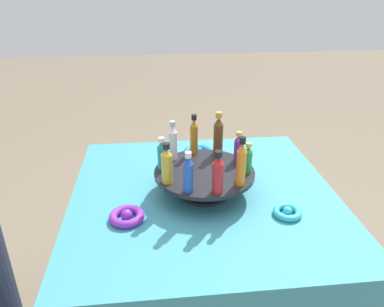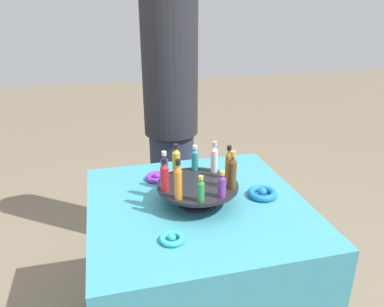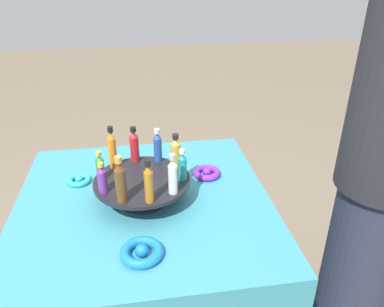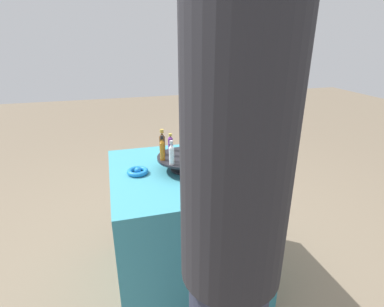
# 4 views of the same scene
# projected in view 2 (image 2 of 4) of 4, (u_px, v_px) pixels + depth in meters

# --- Properties ---
(party_table) EXTENTS (0.81, 0.81, 0.73)m
(party_table) POSITION_uv_depth(u_px,v_px,m) (197.00, 279.00, 1.56)
(party_table) COLOR teal
(party_table) RESTS_ON ground_plane
(display_stand) EXTENTS (0.30, 0.30, 0.08)m
(display_stand) POSITION_uv_depth(u_px,v_px,m) (197.00, 190.00, 1.40)
(display_stand) COLOR black
(display_stand) RESTS_ON party_table
(bottle_green) EXTENTS (0.03, 0.03, 0.09)m
(bottle_green) POSITION_uv_depth(u_px,v_px,m) (201.00, 190.00, 1.26)
(bottle_green) COLOR #288438
(bottle_green) RESTS_ON display_stand
(bottle_purple) EXTENTS (0.03, 0.03, 0.10)m
(bottle_purple) POSITION_uv_depth(u_px,v_px,m) (222.00, 185.00, 1.28)
(bottle_purple) COLOR #702D93
(bottle_purple) RESTS_ON display_stand
(bottle_brown) EXTENTS (0.03, 0.03, 0.14)m
(bottle_brown) POSITION_uv_depth(u_px,v_px,m) (232.00, 171.00, 1.34)
(bottle_brown) COLOR brown
(bottle_brown) RESTS_ON display_stand
(bottle_amber) EXTENTS (0.03, 0.03, 0.13)m
(bottle_amber) POSITION_uv_depth(u_px,v_px,m) (229.00, 164.00, 1.41)
(bottle_amber) COLOR #AD6B19
(bottle_amber) RESTS_ON display_stand
(bottle_clear) EXTENTS (0.03, 0.03, 0.13)m
(bottle_clear) POSITION_uv_depth(u_px,v_px,m) (214.00, 158.00, 1.47)
(bottle_clear) COLOR silver
(bottle_clear) RESTS_ON display_stand
(bottle_teal) EXTENTS (0.03, 0.03, 0.10)m
(bottle_teal) POSITION_uv_depth(u_px,v_px,m) (195.00, 159.00, 1.49)
(bottle_teal) COLOR teal
(bottle_teal) RESTS_ON display_stand
(bottle_gold) EXTENTS (0.03, 0.03, 0.12)m
(bottle_gold) POSITION_uv_depth(u_px,v_px,m) (176.00, 160.00, 1.46)
(bottle_gold) COLOR gold
(bottle_gold) RESTS_ON display_stand
(bottle_blue) EXTENTS (0.03, 0.03, 0.12)m
(bottle_blue) POSITION_uv_depth(u_px,v_px,m) (164.00, 167.00, 1.40)
(bottle_blue) COLOR #234CAD
(bottle_blue) RESTS_ON display_stand
(bottle_red) EXTENTS (0.03, 0.03, 0.12)m
(bottle_red) POSITION_uv_depth(u_px,v_px,m) (165.00, 176.00, 1.32)
(bottle_red) COLOR #B21E23
(bottle_red) RESTS_ON display_stand
(bottle_orange) EXTENTS (0.03, 0.03, 0.15)m
(bottle_orange) POSITION_uv_depth(u_px,v_px,m) (178.00, 181.00, 1.26)
(bottle_orange) COLOR orange
(bottle_orange) RESTS_ON display_stand
(ribbon_bow_teal) EXTENTS (0.08, 0.08, 0.03)m
(ribbon_bow_teal) POSITION_uv_depth(u_px,v_px,m) (172.00, 238.00, 1.19)
(ribbon_bow_teal) COLOR #2DB7CC
(ribbon_bow_teal) RESTS_ON party_table
(ribbon_bow_blue) EXTENTS (0.11, 0.11, 0.04)m
(ribbon_bow_blue) POSITION_uv_depth(u_px,v_px,m) (262.00, 193.00, 1.46)
(ribbon_bow_blue) COLOR blue
(ribbon_bow_blue) RESTS_ON party_table
(ribbon_bow_purple) EXTENTS (0.10, 0.10, 0.03)m
(ribbon_bow_purple) POSITION_uv_depth(u_px,v_px,m) (157.00, 177.00, 1.60)
(ribbon_bow_purple) COLOR purple
(ribbon_bow_purple) RESTS_ON party_table
(person_figure) EXTENTS (0.30, 0.30, 1.78)m
(person_figure) POSITION_uv_depth(u_px,v_px,m) (171.00, 106.00, 2.08)
(person_figure) COLOR #282D42
(person_figure) RESTS_ON ground_plane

